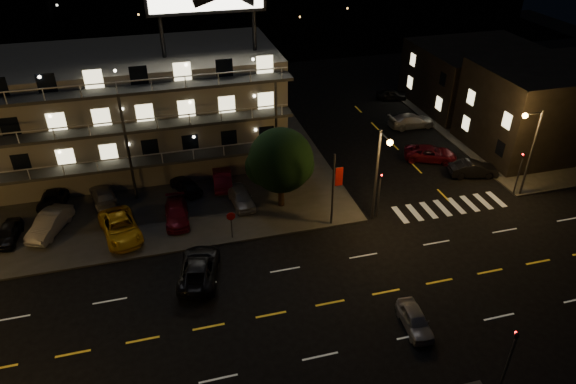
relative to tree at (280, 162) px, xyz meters
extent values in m
plane|color=black|center=(-1.75, -12.05, -4.27)|extent=(140.00, 140.00, 0.00)
cube|color=#31312F|center=(-15.75, 7.95, -4.20)|extent=(44.00, 24.00, 0.15)
cube|color=#31312F|center=(28.25, 7.95, -4.20)|extent=(16.00, 24.00, 0.15)
cube|color=gray|center=(-11.75, 11.95, 0.73)|extent=(28.00, 12.00, 10.00)
cube|color=gray|center=(-11.75, 11.95, 5.98)|extent=(28.00, 12.00, 0.50)
cube|color=#31312F|center=(-11.75, 5.05, -1.12)|extent=(28.00, 1.80, 0.25)
cube|color=#31312F|center=(-11.75, 5.05, 2.08)|extent=(28.00, 1.80, 0.25)
cube|color=#31312F|center=(-11.75, 5.05, 5.28)|extent=(28.00, 1.80, 0.25)
cylinder|color=black|center=(-7.75, 9.95, 7.98)|extent=(0.36, 0.36, 3.50)
cylinder|color=black|center=(0.25, 9.95, 7.98)|extent=(0.36, 0.36, 3.50)
cube|color=black|center=(28.25, 3.95, -0.02)|extent=(14.00, 10.00, 8.50)
cube|color=black|center=(28.25, 15.95, -0.77)|extent=(14.00, 12.00, 7.00)
cylinder|color=#2D2D30|center=(6.75, -3.75, -0.27)|extent=(0.20, 0.20, 8.00)
cylinder|color=#2D2D30|center=(6.75, -4.55, 3.53)|extent=(0.12, 1.80, 0.12)
sphere|color=#F8A33E|center=(6.75, -5.35, 3.43)|extent=(0.44, 0.44, 0.44)
cylinder|color=#2D2D30|center=(20.75, -3.75, -0.27)|extent=(0.20, 0.20, 8.00)
cylinder|color=#2D2D30|center=(19.95, -3.75, 3.53)|extent=(1.80, 0.12, 0.12)
sphere|color=#F8A33E|center=(19.15, -3.75, 3.43)|extent=(0.44, 0.44, 0.44)
cylinder|color=#2D2D30|center=(7.25, -3.55, -2.47)|extent=(0.14, 0.14, 3.60)
imported|color=black|center=(7.25, -3.55, -0.17)|extent=(0.20, 0.16, 1.00)
sphere|color=#FF0C0C|center=(7.25, -3.67, -0.27)|extent=(0.14, 0.14, 0.14)
cylinder|color=#2D2D30|center=(7.25, -20.55, -2.47)|extent=(0.14, 0.14, 3.60)
imported|color=black|center=(7.25, -20.55, -0.17)|extent=(0.20, 0.16, 1.00)
sphere|color=#FF0C0C|center=(7.25, -20.43, -0.27)|extent=(0.14, 0.14, 0.14)
cylinder|color=#2D2D30|center=(20.25, -3.55, -2.47)|extent=(0.14, 0.14, 3.60)
imported|color=black|center=(20.25, -3.55, -0.17)|extent=(0.16, 0.20, 1.00)
sphere|color=#FF0C0C|center=(20.13, -3.55, -0.27)|extent=(0.14, 0.14, 0.14)
cylinder|color=#2D2D30|center=(3.25, -3.65, -1.07)|extent=(0.16, 0.16, 6.40)
cube|color=#9F0E0B|center=(3.70, -3.65, 0.13)|extent=(0.60, 0.04, 1.60)
cylinder|color=#2D2D30|center=(-4.75, -3.45, -3.17)|extent=(0.08, 0.08, 2.20)
cylinder|color=#9F0E0B|center=(-4.75, -3.50, -2.12)|extent=(0.91, 0.04, 0.91)
cylinder|color=black|center=(0.05, -0.01, -2.90)|extent=(0.51, 0.51, 2.45)
sphere|color=black|center=(0.05, -0.01, 0.16)|extent=(5.31, 5.31, 5.31)
sphere|color=black|center=(-1.18, 0.40, -0.45)|extent=(3.27, 3.27, 3.27)
sphere|color=black|center=(1.17, -0.42, -0.24)|extent=(3.06, 3.06, 3.06)
imported|color=black|center=(-21.26, 0.71, -3.50)|extent=(1.83, 3.78, 1.24)
imported|color=#949499|center=(-18.29, 1.01, -3.35)|extent=(3.38, 4.95, 1.54)
imported|color=gold|center=(-12.98, -0.99, -3.36)|extent=(3.70, 5.94, 1.53)
imported|color=maroon|center=(-8.63, 0.03, -3.47)|extent=(2.01, 4.57, 1.30)
imported|color=#949499|center=(-3.19, 0.99, -3.43)|extent=(2.02, 4.22, 1.39)
imported|color=black|center=(-18.40, 5.45, -3.48)|extent=(2.60, 4.83, 1.29)
imported|color=#949499|center=(-14.44, 4.43, -3.46)|extent=(2.85, 4.85, 1.32)
imported|color=black|center=(-7.49, 4.28, -3.47)|extent=(2.97, 4.11, 1.30)
imported|color=maroon|center=(-4.23, 4.58, -3.38)|extent=(1.98, 4.65, 1.49)
imported|color=black|center=(18.56, 0.31, -3.54)|extent=(4.68, 2.49, 1.46)
imported|color=maroon|center=(16.26, 4.19, -3.57)|extent=(5.55, 4.21, 1.40)
imported|color=#949499|center=(18.02, 11.71, -3.52)|extent=(5.24, 2.25, 1.50)
imported|color=black|center=(19.41, 19.85, -3.63)|extent=(4.06, 2.64, 1.29)
imported|color=#949499|center=(4.61, -15.38, -3.66)|extent=(1.75, 3.69, 1.22)
imported|color=black|center=(-7.70, -7.18, -3.51)|extent=(3.71, 5.91, 1.52)
camera|label=1|loc=(-8.90, -35.24, 19.78)|focal=32.00mm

